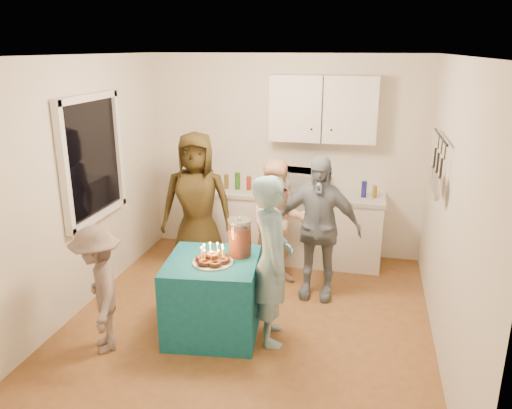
% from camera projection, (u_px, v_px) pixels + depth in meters
% --- Properties ---
extents(floor, '(4.00, 4.00, 0.00)m').
position_uv_depth(floor, '(248.00, 322.00, 5.06)').
color(floor, brown).
rests_on(floor, ground).
extents(ceiling, '(4.00, 4.00, 0.00)m').
position_uv_depth(ceiling, '(247.00, 56.00, 4.28)').
color(ceiling, white).
rests_on(ceiling, floor).
extents(back_wall, '(3.60, 3.60, 0.00)m').
position_uv_depth(back_wall, '(284.00, 157.00, 6.53)').
color(back_wall, silver).
rests_on(back_wall, floor).
extents(left_wall, '(4.00, 4.00, 0.00)m').
position_uv_depth(left_wall, '(75.00, 189.00, 5.05)').
color(left_wall, silver).
rests_on(left_wall, floor).
extents(right_wall, '(4.00, 4.00, 0.00)m').
position_uv_depth(right_wall, '(451.00, 214.00, 4.28)').
color(right_wall, silver).
rests_on(right_wall, floor).
extents(window_night, '(0.04, 1.00, 1.20)m').
position_uv_depth(window_night, '(91.00, 158.00, 5.25)').
color(window_night, black).
rests_on(window_night, left_wall).
extents(counter, '(2.20, 0.58, 0.86)m').
position_uv_depth(counter, '(294.00, 228.00, 6.47)').
color(counter, white).
rests_on(counter, floor).
extents(countertop, '(2.24, 0.62, 0.05)m').
position_uv_depth(countertop, '(295.00, 194.00, 6.33)').
color(countertop, beige).
rests_on(countertop, counter).
extents(upper_cabinet, '(1.30, 0.30, 0.80)m').
position_uv_depth(upper_cabinet, '(323.00, 109.00, 6.08)').
color(upper_cabinet, white).
rests_on(upper_cabinet, back_wall).
extents(pot_rack, '(0.12, 1.00, 0.60)m').
position_uv_depth(pot_rack, '(436.00, 162.00, 4.86)').
color(pot_rack, black).
rests_on(pot_rack, right_wall).
extents(microwave, '(0.57, 0.44, 0.29)m').
position_uv_depth(microwave, '(303.00, 182.00, 6.26)').
color(microwave, white).
rests_on(microwave, countertop).
extents(party_table, '(0.94, 0.94, 0.76)m').
position_uv_depth(party_table, '(213.00, 296.00, 4.79)').
color(party_table, '#10586A').
rests_on(party_table, floor).
extents(donut_cake, '(0.38, 0.38, 0.18)m').
position_uv_depth(donut_cake, '(213.00, 254.00, 4.59)').
color(donut_cake, '#381C0C').
rests_on(donut_cake, party_table).
extents(punch_jar, '(0.22, 0.22, 0.34)m').
position_uv_depth(punch_jar, '(240.00, 238.00, 4.74)').
color(punch_jar, '#B7300E').
rests_on(punch_jar, party_table).
extents(man_birthday, '(0.53, 0.67, 1.61)m').
position_uv_depth(man_birthday, '(272.00, 261.00, 4.56)').
color(man_birthday, '#7EA8B8').
rests_on(man_birthday, floor).
extents(woman_back_left, '(0.93, 0.68, 1.74)m').
position_uv_depth(woman_back_left, '(197.00, 204.00, 5.96)').
color(woman_back_left, '#524017').
rests_on(woman_back_left, floor).
extents(woman_back_center, '(0.85, 0.75, 1.48)m').
position_uv_depth(woman_back_center, '(278.00, 223.00, 5.72)').
color(woman_back_center, '#EC9B7B').
rests_on(woman_back_center, floor).
extents(woman_back_right, '(0.96, 0.44, 1.60)m').
position_uv_depth(woman_back_right, '(317.00, 228.00, 5.39)').
color(woman_back_right, '#0E1E30').
rests_on(woman_back_right, floor).
extents(child_near_left, '(0.80, 0.89, 1.20)m').
position_uv_depth(child_near_left, '(99.00, 290.00, 4.46)').
color(child_near_left, '#645450').
rests_on(child_near_left, floor).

